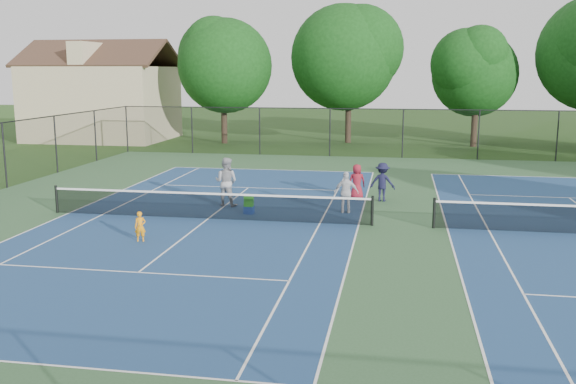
% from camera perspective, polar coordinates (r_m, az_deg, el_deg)
% --- Properties ---
extents(ground, '(140.00, 140.00, 0.00)m').
position_cam_1_polar(ground, '(22.60, 10.14, -3.08)').
color(ground, '#234716').
rests_on(ground, ground).
extents(court_pad, '(36.00, 36.00, 0.01)m').
position_cam_1_polar(court_pad, '(22.60, 10.14, -3.07)').
color(court_pad, '#30552F').
rests_on(court_pad, ground).
extents(tennis_court_left, '(12.00, 23.83, 1.07)m').
position_cam_1_polar(tennis_court_left, '(23.58, -7.13, -2.18)').
color(tennis_court_left, navy).
rests_on(tennis_court_left, ground).
extents(perimeter_fence, '(36.08, 36.08, 3.02)m').
position_cam_1_polar(perimeter_fence, '(22.28, 10.27, 0.92)').
color(perimeter_fence, black).
rests_on(perimeter_fence, ground).
extents(tree_back_a, '(6.80, 6.80, 9.15)m').
position_cam_1_polar(tree_back_a, '(47.71, -5.80, 11.57)').
color(tree_back_a, '#2D2116').
rests_on(tree_back_a, ground).
extents(tree_back_b, '(7.60, 7.60, 10.03)m').
position_cam_1_polar(tree_back_b, '(48.12, 5.48, 12.23)').
color(tree_back_b, '#2D2116').
rests_on(tree_back_b, ground).
extents(tree_back_c, '(6.00, 6.00, 8.40)m').
position_cam_1_polar(tree_back_c, '(47.25, 16.49, 10.52)').
color(tree_back_c, '#2D2116').
rests_on(tree_back_c, ground).
extents(clapboard_house, '(10.80, 8.10, 7.65)m').
position_cam_1_polar(clapboard_house, '(52.25, -16.16, 7.90)').
color(clapboard_house, tan).
rests_on(clapboard_house, ground).
extents(child_player, '(0.41, 0.32, 0.97)m').
position_cam_1_polar(child_player, '(20.82, -13.00, -3.02)').
color(child_player, orange).
rests_on(child_player, ground).
extents(instructor, '(1.05, 0.88, 1.95)m').
position_cam_1_polar(instructor, '(25.65, -5.52, 0.91)').
color(instructor, '#9A9B9D').
rests_on(instructor, ground).
extents(bystander_a, '(0.95, 0.43, 1.59)m').
position_cam_1_polar(bystander_a, '(24.35, 5.20, -0.05)').
color(bystander_a, silver).
rests_on(bystander_a, ground).
extents(bystander_b, '(1.13, 0.76, 1.61)m').
position_cam_1_polar(bystander_b, '(26.73, 8.39, 0.88)').
color(bystander_b, '#161631').
rests_on(bystander_b, ground).
extents(bystander_c, '(0.83, 0.67, 1.48)m').
position_cam_1_polar(bystander_c, '(27.08, 6.14, 0.92)').
color(bystander_c, maroon).
rests_on(bystander_c, ground).
extents(ball_crate, '(0.38, 0.33, 0.29)m').
position_cam_1_polar(ball_crate, '(24.29, -3.50, -1.61)').
color(ball_crate, '#163C9A').
rests_on(ball_crate, ground).
extents(ball_hopper, '(0.34, 0.28, 0.43)m').
position_cam_1_polar(ball_hopper, '(24.21, -3.51, -0.77)').
color(ball_hopper, green).
rests_on(ball_hopper, ball_crate).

